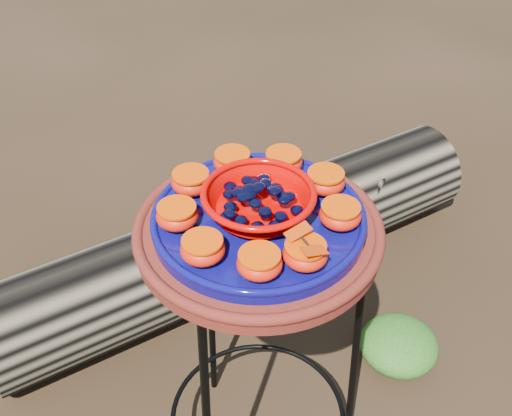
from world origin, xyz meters
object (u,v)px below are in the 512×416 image
terracotta_saucer (259,233)px  red_bowl (259,204)px  plant_stand (258,362)px  driftwood_log (242,241)px  cobalt_plate (259,221)px

terracotta_saucer → red_bowl: red_bowl is taller
red_bowl → plant_stand: bearing=0.0°
plant_stand → terracotta_saucer: (0.00, 0.00, 0.37)m
driftwood_log → red_bowl: bearing=-117.7°
terracotta_saucer → red_bowl: 0.07m
terracotta_saucer → red_bowl: bearing=0.0°
cobalt_plate → red_bowl: bearing=0.0°
plant_stand → cobalt_plate: 0.40m
cobalt_plate → red_bowl: size_ratio=2.00×
plant_stand → red_bowl: bearing=0.0°
red_bowl → terracotta_saucer: bearing=0.0°
plant_stand → terracotta_saucer: terracotta_saucer is taller
terracotta_saucer → cobalt_plate: size_ratio=1.17×
plant_stand → cobalt_plate: (0.00, 0.00, 0.40)m
terracotta_saucer → red_bowl: (0.00, 0.00, 0.07)m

